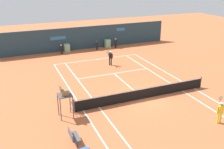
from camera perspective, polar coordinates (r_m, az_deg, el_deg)
ground_plane at (r=22.41m, az=6.29°, el=-4.72°), size 80.00×80.00×0.01m
tennis_net at (r=21.74m, az=7.07°, el=-4.13°), size 12.10×0.10×1.07m
sponsor_back_wall at (r=36.31m, az=-6.17°, el=8.01°), size 25.00×1.02×3.12m
umpire_chair at (r=18.70m, az=-10.52°, el=-4.47°), size 1.00×1.00×2.59m
player_bench at (r=16.46m, az=-8.58°, el=-13.32°), size 0.54×1.17×0.88m
player_on_baseline at (r=29.42m, az=-0.37°, el=3.93°), size 0.84×0.66×1.87m
player_near_side at (r=19.51m, az=22.95°, el=-7.39°), size 0.76×0.67×1.84m
ball_kid_centre_post at (r=34.43m, az=-11.19°, el=5.68°), size 0.42×0.21×1.29m
ball_kid_left_post at (r=35.69m, az=-3.38°, el=6.61°), size 0.43×0.19×1.30m
ball_kid_right_post at (r=36.68m, az=0.82°, el=7.13°), size 0.46×0.22×1.39m
tennis_ball_near_service_line at (r=26.45m, az=11.90°, el=-0.81°), size 0.07×0.07×0.07m
tennis_ball_by_sideline at (r=26.56m, az=-2.08°, el=-0.24°), size 0.07×0.07×0.07m
tennis_ball_mid_court at (r=26.81m, az=-3.29°, el=-0.06°), size 0.07×0.07×0.07m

